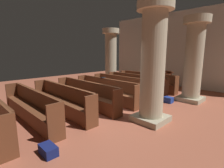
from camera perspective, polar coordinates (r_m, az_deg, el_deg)
The scene contains 16 objects.
ground_plane at distance 6.56m, azimuth -1.57°, elevation -8.06°, with size 19.20×19.20×0.00m, color #AD5B42.
back_wall at distance 11.26m, azimuth 22.02°, elevation 10.71°, with size 10.00×0.16×4.50m, color silver.
pew_row_0 at distance 9.74m, azimuth 11.70°, elevation 1.09°, with size 3.54×0.47×0.96m.
pew_row_1 at distance 8.90m, azimuth 7.92°, elevation 0.30°, with size 3.54×0.46×0.96m.
pew_row_2 at distance 8.10m, azimuth 3.38°, elevation -0.65°, with size 3.54×0.47×0.96m.
pew_row_3 at distance 7.37m, azimuth -2.12°, elevation -1.80°, with size 3.54×0.46×0.96m.
pew_row_4 at distance 6.72m, azimuth -8.76°, elevation -3.15°, with size 3.54×0.46×0.96m.
pew_row_5 at distance 6.19m, azimuth -16.69°, elevation -4.72°, with size 3.54×0.47×0.96m.
pew_row_6 at distance 5.80m, azimuth -25.95°, elevation -6.42°, with size 3.54×0.46×0.96m.
pillar_aisle_side at distance 7.97m, azimuth 25.96°, elevation 7.79°, with size 1.06×1.06×3.56m.
pillar_far_side at distance 11.01m, azimuth -0.39°, elevation 9.41°, with size 1.06×1.06×3.56m.
pillar_aisle_rear at distance 5.10m, azimuth 13.72°, elevation 7.45°, with size 1.03×1.03×3.56m.
lectern at distance 10.21m, azimuth 18.42°, elevation 0.86°, with size 0.48×0.45×1.08m.
hymn_book at distance 7.68m, azimuth -3.02°, elevation 2.20°, with size 0.16×0.19×0.02m, color black.
kneeler_box_blue at distance 7.57m, azimuth 18.54°, elevation -5.09°, with size 0.36×0.29×0.24m, color navy.
kneeler_box_navy at distance 4.01m, azimuth -20.79°, elevation -20.20°, with size 0.44×0.26×0.21m, color navy.
Camera 1 is at (4.54, -4.23, 2.12)m, focal length 26.98 mm.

